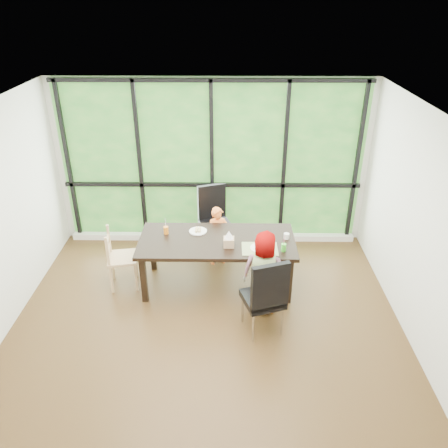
{
  "coord_description": "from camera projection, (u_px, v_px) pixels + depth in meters",
  "views": [
    {
      "loc": [
        0.28,
        -4.53,
        3.84
      ],
      "look_at": [
        0.21,
        0.73,
        1.05
      ],
      "focal_mm": 35.82,
      "sensor_mm": 36.0,
      "label": 1
    }
  ],
  "objects": [
    {
      "name": "tissue_box",
      "position": [
        229.0,
        242.0,
        6.01
      ],
      "size": [
        0.14,
        0.14,
        0.12
      ],
      "primitive_type": "cube",
      "color": "tan",
      "rests_on": "dining_table"
    },
    {
      "name": "chair_window_leather",
      "position": [
        216.0,
        220.0,
        7.16
      ],
      "size": [
        0.59,
        0.59,
        1.08
      ],
      "primitive_type": "cube",
      "rotation": [
        0.0,
        0.0,
        0.35
      ],
      "color": "black",
      "rests_on": "ground"
    },
    {
      "name": "white_mug",
      "position": [
        286.0,
        236.0,
        6.2
      ],
      "size": [
        0.08,
        0.08,
        0.08
      ],
      "primitive_type": "cylinder",
      "color": "white",
      "rests_on": "dining_table"
    },
    {
      "name": "crepe_rolls_far",
      "position": [
        198.0,
        230.0,
        6.38
      ],
      "size": [
        0.1,
        0.12,
        0.04
      ],
      "primitive_type": null,
      "color": "tan",
      "rests_on": "plate_far"
    },
    {
      "name": "straw_pink",
      "position": [
        284.0,
        241.0,
        5.86
      ],
      "size": [
        0.01,
        0.04,
        0.2
      ],
      "primitive_type": "cylinder",
      "rotation": [
        0.14,
        0.0,
        0.0
      ],
      "color": "pink",
      "rests_on": "green_cup"
    },
    {
      "name": "tissue",
      "position": [
        229.0,
        235.0,
        5.96
      ],
      "size": [
        0.12,
        0.12,
        0.11
      ],
      "primitive_type": "cone",
      "color": "white",
      "rests_on": "tissue_box"
    },
    {
      "name": "window_sill",
      "position": [
        213.0,
        237.0,
        7.68
      ],
      "size": [
        4.8,
        0.12,
        0.1
      ],
      "primitive_type": "cube",
      "color": "silver",
      "rests_on": "ground"
    },
    {
      "name": "plate_far",
      "position": [
        198.0,
        231.0,
        6.39
      ],
      "size": [
        0.25,
        0.25,
        0.02
      ],
      "primitive_type": "cylinder",
      "color": "white",
      "rests_on": "dining_table"
    },
    {
      "name": "chair_interior_leather",
      "position": [
        263.0,
        294.0,
        5.44
      ],
      "size": [
        0.58,
        0.58,
        1.08
      ],
      "primitive_type": "cube",
      "rotation": [
        0.0,
        0.0,
        3.46
      ],
      "color": "black",
      "rests_on": "ground"
    },
    {
      "name": "plate_near",
      "position": [
        260.0,
        248.0,
        5.98
      ],
      "size": [
        0.28,
        0.28,
        0.02
      ],
      "primitive_type": "cylinder",
      "color": "white",
      "rests_on": "dining_table"
    },
    {
      "name": "green_cup",
      "position": [
        284.0,
        247.0,
        5.9
      ],
      "size": [
        0.07,
        0.07,
        0.11
      ],
      "primitive_type": "cylinder",
      "color": "green",
      "rests_on": "dining_table"
    },
    {
      "name": "back_wall",
      "position": [
        212.0,
        163.0,
        7.16
      ],
      "size": [
        5.0,
        0.0,
        5.0
      ],
      "primitive_type": "plane",
      "rotation": [
        1.57,
        0.0,
        0.0
      ],
      "color": "silver",
      "rests_on": "ground"
    },
    {
      "name": "chair_end_beech",
      "position": [
        122.0,
        258.0,
        6.33
      ],
      "size": [
        0.47,
        0.49,
        0.9
      ],
      "primitive_type": "cube",
      "rotation": [
        0.0,
        0.0,
        1.75
      ],
      "color": "tan",
      "rests_on": "ground"
    },
    {
      "name": "dining_table",
      "position": [
        217.0,
        262.0,
        6.37
      ],
      "size": [
        2.19,
        1.06,
        0.75
      ],
      "primitive_type": "cube",
      "rotation": [
        0.0,
        0.0,
        -0.03
      ],
      "color": "black",
      "rests_on": "ground"
    },
    {
      "name": "child_older",
      "position": [
        265.0,
        273.0,
        5.77
      ],
      "size": [
        0.64,
        0.49,
        1.16
      ],
      "primitive_type": "imported",
      "rotation": [
        0.0,
        0.0,
        2.92
      ],
      "color": "slate",
      "rests_on": "ground"
    },
    {
      "name": "orange_cup",
      "position": [
        166.0,
        230.0,
        6.32
      ],
      "size": [
        0.07,
        0.07,
        0.11
      ],
      "primitive_type": "cylinder",
      "color": "orange",
      "rests_on": "dining_table"
    },
    {
      "name": "foliage_backdrop",
      "position": [
        212.0,
        164.0,
        7.15
      ],
      "size": [
        4.8,
        0.02,
        2.65
      ],
      "primitive_type": "cube",
      "color": "#1F4F1F",
      "rests_on": "back_wall"
    },
    {
      "name": "child_toddler",
      "position": [
        218.0,
        236.0,
        6.85
      ],
      "size": [
        0.4,
        0.32,
        0.95
      ],
      "primitive_type": "imported",
      "rotation": [
        0.0,
        0.0,
        0.31
      ],
      "color": "orange",
      "rests_on": "ground"
    },
    {
      "name": "crepe_rolls_near",
      "position": [
        260.0,
        246.0,
        5.96
      ],
      "size": [
        0.15,
        0.12,
        0.04
      ],
      "primitive_type": null,
      "color": "tan",
      "rests_on": "plate_near"
    },
    {
      "name": "placemat",
      "position": [
        260.0,
        249.0,
        5.97
      ],
      "size": [
        0.48,
        0.35,
        0.01
      ],
      "primitive_type": "cube",
      "color": "tan",
      "rests_on": "dining_table"
    },
    {
      "name": "window_mullions",
      "position": [
        212.0,
        164.0,
        7.11
      ],
      "size": [
        4.8,
        0.06,
        2.65
      ],
      "primitive_type": null,
      "color": "black",
      "rests_on": "back_wall"
    },
    {
      "name": "ground",
      "position": [
        207.0,
        321.0,
        5.81
      ],
      "size": [
        5.0,
        5.0,
        0.0
      ],
      "primitive_type": "plane",
      "color": "black",
      "rests_on": "ground"
    },
    {
      "name": "straw_white",
      "position": [
        166.0,
        224.0,
        6.27
      ],
      "size": [
        0.01,
        0.04,
        0.2
      ],
      "primitive_type": "cylinder",
      "rotation": [
        0.14,
        0.0,
        0.0
      ],
      "color": "white",
      "rests_on": "orange_cup"
    }
  ]
}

